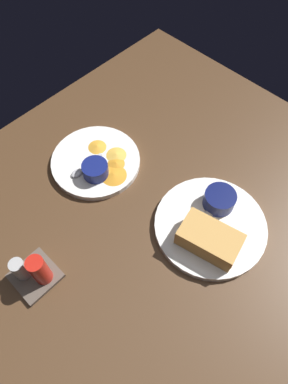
{
  "coord_description": "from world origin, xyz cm",
  "views": [
    {
      "loc": [
        -18.66,
        28.41,
        72.21
      ],
      "look_at": [
        11.04,
        -2.3,
        3.0
      ],
      "focal_mm": 32.39,
      "sensor_mm": 36.0,
      "label": 1
    }
  ],
  "objects_px": {
    "ramekin_dark_sauce": "(220,199)",
    "plate_chips_companion": "(96,161)",
    "ramekin_light_gravy": "(95,169)",
    "spoon_by_gravy_ramekin": "(81,170)",
    "plate_sandwich_main": "(210,226)",
    "condiment_caddy": "(34,272)",
    "spoon_by_dark_ramekin": "(204,219)",
    "sandwich_half_near": "(210,239)"
  },
  "relations": [
    {
      "from": "plate_chips_companion",
      "to": "plate_sandwich_main",
      "type": "bearing_deg",
      "value": -169.63
    },
    {
      "from": "plate_sandwich_main",
      "to": "ramekin_light_gravy",
      "type": "distance_m",
      "value": 0.31
    },
    {
      "from": "spoon_by_gravy_ramekin",
      "to": "condiment_caddy",
      "type": "bearing_deg",
      "value": 119.48
    },
    {
      "from": "ramekin_dark_sauce",
      "to": "spoon_by_dark_ramekin",
      "type": "height_order",
      "value": "ramekin_dark_sauce"
    },
    {
      "from": "spoon_by_dark_ramekin",
      "to": "plate_chips_companion",
      "type": "distance_m",
      "value": 0.31
    },
    {
      "from": "spoon_by_dark_ramekin",
      "to": "condiment_caddy",
      "type": "relative_size",
      "value": 1.04
    },
    {
      "from": "spoon_by_dark_ramekin",
      "to": "ramekin_light_gravy",
      "type": "relative_size",
      "value": 1.54
    },
    {
      "from": "plate_chips_companion",
      "to": "condiment_caddy",
      "type": "distance_m",
      "value": 0.32
    },
    {
      "from": "condiment_caddy",
      "to": "spoon_by_gravy_ramekin",
      "type": "bearing_deg",
      "value": -60.52
    },
    {
      "from": "ramekin_dark_sauce",
      "to": "ramekin_light_gravy",
      "type": "relative_size",
      "value": 1.14
    },
    {
      "from": "plate_sandwich_main",
      "to": "ramekin_light_gravy",
      "type": "xyz_separation_m",
      "value": [
        0.29,
        0.09,
        0.03
      ]
    },
    {
      "from": "plate_sandwich_main",
      "to": "condiment_caddy",
      "type": "relative_size",
      "value": 2.69
    },
    {
      "from": "spoon_by_dark_ramekin",
      "to": "condiment_caddy",
      "type": "height_order",
      "value": "condiment_caddy"
    },
    {
      "from": "plate_sandwich_main",
      "to": "ramekin_light_gravy",
      "type": "height_order",
      "value": "ramekin_light_gravy"
    },
    {
      "from": "sandwich_half_near",
      "to": "ramekin_dark_sauce",
      "type": "bearing_deg",
      "value": -64.4
    },
    {
      "from": "ramekin_dark_sauce",
      "to": "spoon_by_dark_ramekin",
      "type": "distance_m",
      "value": 0.06
    },
    {
      "from": "sandwich_half_near",
      "to": "ramekin_dark_sauce",
      "type": "height_order",
      "value": "sandwich_half_near"
    },
    {
      "from": "ramekin_dark_sauce",
      "to": "spoon_by_dark_ramekin",
      "type": "relative_size",
      "value": 0.74
    },
    {
      "from": "plate_sandwich_main",
      "to": "spoon_by_gravy_ramekin",
      "type": "xyz_separation_m",
      "value": [
        0.32,
        0.11,
        0.01
      ]
    },
    {
      "from": "ramekin_light_gravy",
      "to": "spoon_by_gravy_ramekin",
      "type": "relative_size",
      "value": 0.65
    },
    {
      "from": "spoon_by_gravy_ramekin",
      "to": "condiment_caddy",
      "type": "distance_m",
      "value": 0.27
    },
    {
      "from": "ramekin_light_gravy",
      "to": "condiment_caddy",
      "type": "xyz_separation_m",
      "value": [
        -0.1,
        0.26,
        -0.0
      ]
    },
    {
      "from": "plate_chips_companion",
      "to": "ramekin_light_gravy",
      "type": "distance_m",
      "value": 0.05
    },
    {
      "from": "plate_chips_companion",
      "to": "ramekin_light_gravy",
      "type": "bearing_deg",
      "value": 140.19
    },
    {
      "from": "ramekin_light_gravy",
      "to": "plate_sandwich_main",
      "type": "bearing_deg",
      "value": -163.21
    },
    {
      "from": "ramekin_dark_sauce",
      "to": "plate_chips_companion",
      "type": "distance_m",
      "value": 0.33
    },
    {
      "from": "sandwich_half_near",
      "to": "condiment_caddy",
      "type": "relative_size",
      "value": 1.52
    },
    {
      "from": "spoon_by_dark_ramekin",
      "to": "spoon_by_gravy_ramekin",
      "type": "xyz_separation_m",
      "value": [
        0.31,
        0.1,
        0.0
      ]
    },
    {
      "from": "spoon_by_dark_ramekin",
      "to": "plate_chips_companion",
      "type": "height_order",
      "value": "spoon_by_dark_ramekin"
    },
    {
      "from": "plate_sandwich_main",
      "to": "spoon_by_gravy_ramekin",
      "type": "relative_size",
      "value": 2.59
    },
    {
      "from": "plate_chips_companion",
      "to": "spoon_by_dark_ramekin",
      "type": "bearing_deg",
      "value": -169.63
    },
    {
      "from": "ramekin_light_gravy",
      "to": "spoon_by_gravy_ramekin",
      "type": "height_order",
      "value": "ramekin_light_gravy"
    },
    {
      "from": "sandwich_half_near",
      "to": "plate_chips_companion",
      "type": "xyz_separation_m",
      "value": [
        0.35,
        0.02,
        -0.03
      ]
    },
    {
      "from": "sandwich_half_near",
      "to": "condiment_caddy",
      "type": "bearing_deg",
      "value": 54.89
    },
    {
      "from": "plate_sandwich_main",
      "to": "spoon_by_dark_ramekin",
      "type": "relative_size",
      "value": 2.59
    },
    {
      "from": "spoon_by_dark_ramekin",
      "to": "sandwich_half_near",
      "type": "bearing_deg",
      "value": 138.6
    },
    {
      "from": "ramekin_light_gravy",
      "to": "plate_chips_companion",
      "type": "bearing_deg",
      "value": -39.81
    },
    {
      "from": "ramekin_dark_sauce",
      "to": "plate_chips_companion",
      "type": "relative_size",
      "value": 0.32
    },
    {
      "from": "spoon_by_dark_ramekin",
      "to": "ramekin_light_gravy",
      "type": "xyz_separation_m",
      "value": [
        0.27,
        0.08,
        0.01
      ]
    },
    {
      "from": "spoon_by_dark_ramekin",
      "to": "condiment_caddy",
      "type": "xyz_separation_m",
      "value": [
        0.17,
        0.34,
        0.01
      ]
    },
    {
      "from": "condiment_caddy",
      "to": "ramekin_light_gravy",
      "type": "bearing_deg",
      "value": -68.52
    },
    {
      "from": "ramekin_light_gravy",
      "to": "condiment_caddy",
      "type": "height_order",
      "value": "condiment_caddy"
    }
  ]
}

